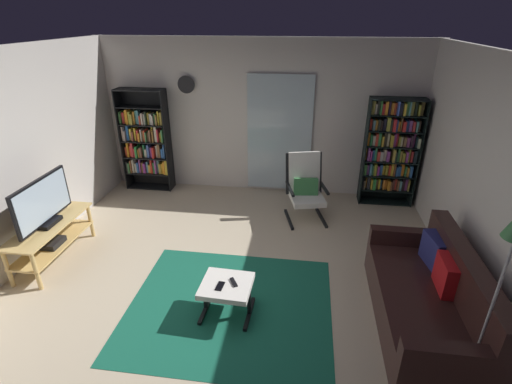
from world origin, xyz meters
TOP-DOWN VIEW (x-y plane):
  - ground_plane at (0.00, 0.00)m, footprint 7.02×7.02m
  - wall_back at (0.00, 2.90)m, footprint 5.60×0.06m
  - wall_right at (2.70, 0.00)m, footprint 0.06×6.00m
  - glass_door_panel at (0.34, 2.83)m, footprint 1.10×0.01m
  - area_rug at (0.07, -0.25)m, footprint 2.21×1.93m
  - tv_stand at (-2.35, 0.31)m, footprint 0.46×1.28m
  - television at (-2.35, 0.32)m, footprint 0.20×0.99m
  - bookshelf_near_tv at (-2.00, 2.68)m, footprint 0.83×0.30m
  - bookshelf_near_sofa at (2.16, 2.63)m, footprint 0.86×0.30m
  - leather_sofa at (2.13, -0.21)m, footprint 0.85×1.91m
  - lounge_armchair at (0.83, 1.92)m, footprint 0.70×0.77m
  - ottoman at (0.07, -0.35)m, footprint 0.54×0.50m
  - tv_remote at (0.14, -0.33)m, footprint 0.11×0.14m
  - cell_phone at (0.01, -0.40)m, footprint 0.08×0.15m
  - wall_clock at (-1.23, 2.82)m, footprint 0.29×0.03m

SIDE VIEW (x-z plane):
  - ground_plane at x=0.00m, z-range 0.00..0.00m
  - area_rug at x=0.07m, z-range 0.00..0.01m
  - leather_sofa at x=2.13m, z-range -0.12..0.73m
  - ottoman at x=0.07m, z-range 0.13..0.52m
  - tv_stand at x=-2.35m, z-range 0.08..0.61m
  - cell_phone at x=0.01m, z-range 0.39..0.40m
  - tv_remote at x=0.14m, z-range 0.39..0.41m
  - lounge_armchair at x=0.83m, z-range 0.02..1.05m
  - television at x=-2.35m, z-range 0.51..1.12m
  - bookshelf_near_tv at x=-2.00m, z-range -0.03..1.76m
  - bookshelf_near_sofa at x=2.16m, z-range 0.08..1.84m
  - glass_door_panel at x=0.34m, z-range 0.05..2.05m
  - wall_back at x=0.00m, z-range 0.00..2.60m
  - wall_right at x=2.70m, z-range 0.00..2.60m
  - wall_clock at x=-1.23m, z-range 1.71..2.00m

